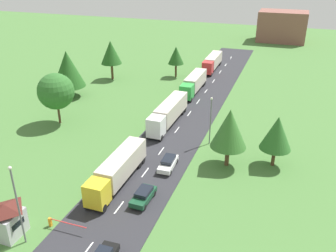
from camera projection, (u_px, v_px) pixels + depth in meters
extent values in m
cube|color=#2B2B30|center=(159.00, 154.00, 53.22)|extent=(10.00, 140.00, 0.06)
cube|color=white|center=(87.00, 250.00, 35.78)|extent=(0.16, 2.40, 0.01)
cube|color=white|center=(119.00, 207.00, 41.87)|extent=(0.16, 2.40, 0.01)
cube|color=white|center=(145.00, 172.00, 48.63)|extent=(0.16, 2.40, 0.01)
cube|color=white|center=(161.00, 151.00, 53.98)|extent=(0.16, 2.40, 0.01)
cube|color=white|center=(177.00, 130.00, 60.50)|extent=(0.16, 2.40, 0.01)
cube|color=white|center=(189.00, 114.00, 66.77)|extent=(0.16, 2.40, 0.01)
cube|color=white|center=(198.00, 102.00, 72.27)|extent=(0.16, 2.40, 0.01)
cube|color=white|center=(206.00, 91.00, 77.80)|extent=(0.16, 2.40, 0.01)
cube|color=white|center=(214.00, 81.00, 84.11)|extent=(0.16, 2.40, 0.01)
cube|color=white|center=(220.00, 72.00, 90.68)|extent=(0.16, 2.40, 0.01)
cube|color=white|center=(226.00, 65.00, 96.64)|extent=(0.16, 2.40, 0.01)
cube|color=white|center=(231.00, 58.00, 103.42)|extent=(0.16, 2.40, 0.01)
cube|color=yellow|center=(97.00, 193.00, 41.14)|extent=(2.45, 2.41, 2.84)
cube|color=black|center=(91.00, 195.00, 39.95)|extent=(2.10, 0.11, 1.25)
cube|color=beige|center=(122.00, 163.00, 46.63)|extent=(2.54, 10.02, 2.72)
cube|color=black|center=(123.00, 174.00, 47.30)|extent=(0.94, 9.51, 0.24)
cylinder|color=black|center=(104.00, 208.00, 40.92)|extent=(0.35, 1.00, 1.00)
cylinder|color=black|center=(87.00, 205.00, 41.55)|extent=(0.35, 1.00, 1.00)
cylinder|color=black|center=(139.00, 164.00, 49.58)|extent=(0.35, 1.00, 1.00)
cylinder|color=black|center=(126.00, 162.00, 50.21)|extent=(0.35, 1.00, 1.00)
cylinder|color=black|center=(143.00, 160.00, 50.61)|extent=(0.35, 1.00, 1.00)
cylinder|color=black|center=(129.00, 158.00, 51.24)|extent=(0.35, 1.00, 1.00)
cube|color=white|center=(156.00, 126.00, 56.96)|extent=(2.48, 2.70, 3.09)
cube|color=black|center=(153.00, 126.00, 55.65)|extent=(2.10, 0.13, 1.36)
cube|color=beige|center=(171.00, 109.00, 62.93)|extent=(2.65, 10.93, 2.91)
cube|color=black|center=(171.00, 118.00, 63.64)|extent=(1.04, 10.36, 0.24)
cylinder|color=black|center=(161.00, 138.00, 56.73)|extent=(0.36, 1.00, 1.00)
cylinder|color=black|center=(148.00, 136.00, 57.38)|extent=(0.36, 1.00, 1.00)
cylinder|color=black|center=(183.00, 112.00, 66.14)|extent=(0.36, 1.00, 1.00)
cylinder|color=black|center=(172.00, 111.00, 66.79)|extent=(0.36, 1.00, 1.00)
cylinder|color=black|center=(185.00, 109.00, 67.25)|extent=(0.36, 1.00, 1.00)
cylinder|color=black|center=(174.00, 108.00, 67.90)|extent=(0.36, 1.00, 1.00)
cube|color=green|center=(187.00, 92.00, 72.04)|extent=(2.44, 2.64, 2.78)
cube|color=black|center=(185.00, 91.00, 70.75)|extent=(2.10, 0.10, 1.22)
cube|color=beige|center=(195.00, 80.00, 77.51)|extent=(2.51, 9.77, 2.77)
cube|color=black|center=(195.00, 87.00, 78.18)|extent=(0.91, 9.28, 0.24)
cylinder|color=black|center=(191.00, 100.00, 71.76)|extent=(0.35, 1.00, 1.00)
cylinder|color=black|center=(181.00, 99.00, 72.38)|extent=(0.35, 1.00, 1.00)
cylinder|color=black|center=(203.00, 84.00, 80.42)|extent=(0.35, 1.00, 1.00)
cylinder|color=black|center=(194.00, 83.00, 81.04)|extent=(0.35, 1.00, 1.00)
cylinder|color=black|center=(204.00, 83.00, 81.42)|extent=(0.35, 1.00, 1.00)
cylinder|color=black|center=(195.00, 82.00, 82.04)|extent=(0.35, 1.00, 1.00)
cube|color=red|center=(208.00, 68.00, 87.30)|extent=(2.46, 2.44, 2.85)
cube|color=black|center=(207.00, 67.00, 86.10)|extent=(2.10, 0.12, 1.25)
cube|color=beige|center=(213.00, 60.00, 92.93)|extent=(2.60, 10.24, 2.63)
cube|color=black|center=(213.00, 66.00, 93.58)|extent=(0.99, 9.71, 0.24)
cylinder|color=black|center=(211.00, 74.00, 87.09)|extent=(0.36, 1.00, 1.00)
cylinder|color=black|center=(203.00, 74.00, 87.69)|extent=(0.36, 1.00, 1.00)
cylinder|color=black|center=(219.00, 63.00, 95.94)|extent=(0.36, 1.00, 1.00)
cylinder|color=black|center=(212.00, 63.00, 96.55)|extent=(0.36, 1.00, 1.00)
cylinder|color=black|center=(220.00, 62.00, 96.99)|extent=(0.36, 1.00, 1.00)
cylinder|color=black|center=(213.00, 62.00, 97.60)|extent=(0.36, 1.00, 1.00)
cylinder|color=black|center=(102.00, 250.00, 35.41)|extent=(0.24, 0.65, 0.64)
cube|color=#19472D|center=(143.00, 196.00, 42.71)|extent=(1.94, 4.26, 0.65)
cube|color=black|center=(144.00, 192.00, 42.65)|extent=(1.59, 2.40, 0.50)
cylinder|color=black|center=(145.00, 207.00, 41.38)|extent=(0.24, 0.65, 0.64)
cylinder|color=black|center=(132.00, 204.00, 41.90)|extent=(0.24, 0.65, 0.64)
cylinder|color=black|center=(154.00, 193.00, 43.80)|extent=(0.24, 0.65, 0.64)
cylinder|color=black|center=(142.00, 191.00, 44.32)|extent=(0.24, 0.65, 0.64)
cube|color=white|center=(168.00, 164.00, 49.40)|extent=(1.95, 4.60, 0.65)
cube|color=black|center=(169.00, 159.00, 49.35)|extent=(1.59, 2.60, 0.52)
cylinder|color=black|center=(170.00, 173.00, 48.00)|extent=(0.25, 0.65, 0.64)
cylinder|color=black|center=(159.00, 171.00, 48.41)|extent=(0.25, 0.65, 0.64)
cylinder|color=black|center=(177.00, 161.00, 50.67)|extent=(0.25, 0.65, 0.64)
cylinder|color=black|center=(166.00, 160.00, 51.08)|extent=(0.25, 0.65, 0.64)
cube|color=#B2B2B7|center=(8.00, 224.00, 37.34)|extent=(2.71, 2.98, 2.79)
pyramid|color=#4C1E19|center=(4.00, 207.00, 36.44)|extent=(3.12, 3.43, 0.70)
cube|color=black|center=(18.00, 224.00, 36.80)|extent=(0.06, 1.79, 0.70)
cube|color=orange|center=(50.00, 222.00, 38.88)|extent=(0.28, 0.28, 1.05)
cylinder|color=red|center=(68.00, 223.00, 38.01)|extent=(4.50, 0.10, 0.10)
cylinder|color=black|center=(22.00, 229.00, 38.08)|extent=(0.16, 0.16, 0.78)
cylinder|color=black|center=(24.00, 229.00, 38.02)|extent=(0.16, 0.16, 0.78)
cube|color=orange|center=(22.00, 224.00, 37.76)|extent=(0.38, 0.22, 0.59)
sphere|color=beige|center=(21.00, 221.00, 37.57)|extent=(0.21, 0.21, 0.21)
cylinder|color=slate|center=(18.00, 207.00, 35.06)|extent=(0.18, 0.18, 8.72)
sphere|color=silver|center=(10.00, 168.00, 33.15)|extent=(0.36, 0.36, 0.36)
cylinder|color=slate|center=(210.00, 122.00, 54.68)|extent=(0.18, 0.18, 7.36)
sphere|color=silver|center=(212.00, 99.00, 53.06)|extent=(0.36, 0.36, 0.36)
cylinder|color=#513823|center=(176.00, 70.00, 86.57)|extent=(0.49, 0.49, 3.23)
cone|color=#23561E|center=(176.00, 55.00, 85.01)|extent=(3.73, 3.73, 4.10)
cylinder|color=#513823|center=(70.00, 91.00, 74.64)|extent=(0.52, 0.52, 2.25)
cone|color=#23561E|center=(68.00, 69.00, 72.61)|extent=(6.59, 6.59, 7.25)
cylinder|color=#513823|center=(227.00, 156.00, 49.90)|extent=(0.59, 0.59, 2.94)
cone|color=#38702D|center=(229.00, 128.00, 48.12)|extent=(4.93, 4.93, 5.42)
cylinder|color=#513823|center=(112.00, 71.00, 84.87)|extent=(0.56, 0.56, 3.77)
cone|color=#23561E|center=(111.00, 52.00, 82.95)|extent=(4.78, 4.78, 5.26)
cylinder|color=#513823|center=(59.00, 114.00, 62.46)|extent=(0.40, 0.40, 3.53)
sphere|color=#2D6628|center=(56.00, 91.00, 60.72)|extent=(6.16, 6.16, 6.16)
cylinder|color=#513823|center=(273.00, 157.00, 49.93)|extent=(0.49, 0.49, 2.66)
cone|color=#2D6628|center=(277.00, 133.00, 48.36)|extent=(4.27, 4.27, 4.70)
cube|color=brown|center=(282.00, 26.00, 121.49)|extent=(15.63, 10.53, 9.92)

